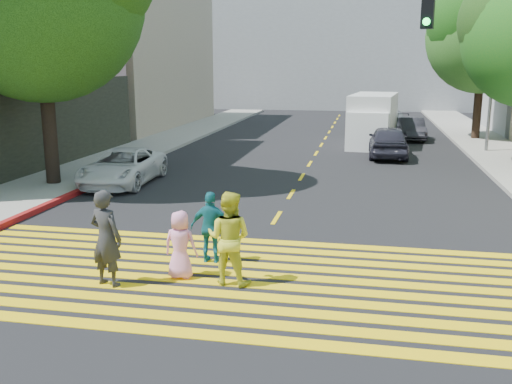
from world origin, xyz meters
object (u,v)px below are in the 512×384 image
(pedestrian_extra, at_px, (211,227))
(dark_car_near, at_px, (388,141))
(pedestrian_man, at_px, (106,238))
(pedestrian_child, at_px, (180,245))
(dark_car_parked, at_px, (412,129))
(pedestrian_woman, at_px, (229,238))
(white_van, at_px, (373,121))
(tree_right_far, at_px, (485,30))
(white_sedan, at_px, (123,167))
(silver_car, at_px, (388,120))

(pedestrian_extra, bearing_deg, dark_car_near, -105.41)
(pedestrian_man, distance_m, dark_car_near, 18.03)
(pedestrian_child, xyz_separation_m, dark_car_parked, (5.99, 23.00, -0.08))
(pedestrian_woman, bearing_deg, white_van, -90.39)
(white_van, bearing_deg, tree_right_far, 34.79)
(white_sedan, distance_m, white_van, 14.78)
(tree_right_far, xyz_separation_m, pedestrian_woman, (-8.54, -23.48, -5.06))
(tree_right_far, distance_m, silver_car, 8.06)
(pedestrian_child, xyz_separation_m, white_van, (3.78, 20.27, 0.57))
(tree_right_far, distance_m, white_van, 8.08)
(tree_right_far, xyz_separation_m, white_van, (-5.77, -3.12, -4.72))
(pedestrian_woman, bearing_deg, dark_car_near, -94.58)
(white_van, bearing_deg, white_sedan, -119.89)
(dark_car_near, relative_size, dark_car_parked, 1.16)
(tree_right_far, bearing_deg, silver_car, 141.10)
(pedestrian_woman, height_order, white_van, white_van)
(pedestrian_extra, height_order, white_van, white_van)
(pedestrian_man, bearing_deg, silver_car, -86.43)
(dark_car_parked, bearing_deg, pedestrian_extra, -106.84)
(tree_right_far, xyz_separation_m, dark_car_parked, (-3.56, -0.39, -5.37))
(pedestrian_man, xyz_separation_m, pedestrian_extra, (1.61, 1.67, -0.17))
(pedestrian_child, relative_size, white_van, 0.24)
(pedestrian_child, bearing_deg, pedestrian_man, 30.23)
(pedestrian_extra, relative_size, white_van, 0.27)
(pedestrian_woman, distance_m, pedestrian_extra, 1.29)
(pedestrian_woman, relative_size, dark_car_near, 0.43)
(white_sedan, xyz_separation_m, white_van, (8.73, 11.90, 0.64))
(dark_car_near, relative_size, white_van, 0.74)
(pedestrian_child, xyz_separation_m, pedestrian_extra, (0.36, 1.01, 0.09))
(dark_car_near, bearing_deg, pedestrian_man, 70.77)
(dark_car_near, bearing_deg, dark_car_parked, -103.34)
(tree_right_far, distance_m, pedestrian_man, 26.84)
(dark_car_parked, bearing_deg, white_sedan, -129.26)
(pedestrian_extra, relative_size, silver_car, 0.33)
(pedestrian_woman, distance_m, white_van, 20.55)
(pedestrian_man, xyz_separation_m, pedestrian_woman, (2.27, 0.57, -0.03))
(pedestrian_child, relative_size, dark_car_parked, 0.37)
(pedestrian_man, height_order, white_van, white_van)
(pedestrian_extra, xyz_separation_m, dark_car_parked, (5.63, 22.00, -0.17))
(pedestrian_woman, bearing_deg, pedestrian_extra, -51.65)
(silver_car, xyz_separation_m, dark_car_parked, (1.17, -4.21, -0.08))
(pedestrian_woman, relative_size, pedestrian_extra, 1.18)
(silver_car, bearing_deg, pedestrian_child, 72.48)
(tree_right_far, relative_size, pedestrian_woman, 4.82)
(white_sedan, relative_size, dark_car_parked, 1.21)
(pedestrian_man, height_order, pedestrian_extra, pedestrian_man)
(tree_right_far, height_order, dark_car_parked, tree_right_far)
(dark_car_near, bearing_deg, pedestrian_child, 74.06)
(pedestrian_man, bearing_deg, pedestrian_child, -136.39)
(tree_right_far, xyz_separation_m, pedestrian_child, (-9.55, -23.39, -5.29))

